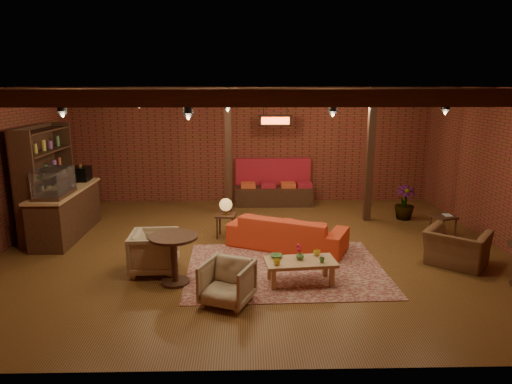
{
  "coord_description": "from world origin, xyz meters",
  "views": [
    {
      "loc": [
        -0.17,
        -8.7,
        3.24
      ],
      "look_at": [
        0.04,
        0.2,
        1.15
      ],
      "focal_mm": 32.0,
      "sensor_mm": 36.0,
      "label": 1
    }
  ],
  "objects_px": {
    "side_table_lamp": "(226,208)",
    "armchair_right": "(457,242)",
    "armchair_b": "(227,281)",
    "coffee_table": "(300,263)",
    "plant_tall": "(407,169)",
    "round_table_left": "(174,251)",
    "armchair_a": "(154,250)",
    "side_table_book": "(444,217)",
    "sofa": "(287,232)"
  },
  "relations": [
    {
      "from": "side_table_lamp",
      "to": "armchair_right",
      "type": "xyz_separation_m",
      "value": [
        4.3,
        -1.68,
        -0.21
      ]
    },
    {
      "from": "armchair_b",
      "to": "coffee_table",
      "type": "bearing_deg",
      "value": 53.13
    },
    {
      "from": "plant_tall",
      "to": "round_table_left",
      "type": "bearing_deg",
      "value": -144.56
    },
    {
      "from": "armchair_a",
      "to": "armchair_right",
      "type": "height_order",
      "value": "armchair_right"
    },
    {
      "from": "round_table_left",
      "to": "armchair_a",
      "type": "distance_m",
      "value": 0.66
    },
    {
      "from": "armchair_right",
      "to": "side_table_lamp",
      "type": "bearing_deg",
      "value": 18.16
    },
    {
      "from": "round_table_left",
      "to": "side_table_book",
      "type": "bearing_deg",
      "value": 21.97
    },
    {
      "from": "armchair_b",
      "to": "plant_tall",
      "type": "height_order",
      "value": "plant_tall"
    },
    {
      "from": "sofa",
      "to": "round_table_left",
      "type": "distance_m",
      "value": 2.64
    },
    {
      "from": "sofa",
      "to": "armchair_b",
      "type": "height_order",
      "value": "armchair_b"
    },
    {
      "from": "armchair_b",
      "to": "plant_tall",
      "type": "xyz_separation_m",
      "value": [
        4.2,
        4.37,
        0.9
      ]
    },
    {
      "from": "side_table_lamp",
      "to": "armchair_a",
      "type": "height_order",
      "value": "side_table_lamp"
    },
    {
      "from": "armchair_b",
      "to": "plant_tall",
      "type": "relative_size",
      "value": 0.29
    },
    {
      "from": "sofa",
      "to": "armchair_right",
      "type": "relative_size",
      "value": 2.28
    },
    {
      "from": "armchair_a",
      "to": "side_table_book",
      "type": "xyz_separation_m",
      "value": [
        5.88,
        1.71,
        0.05
      ]
    },
    {
      "from": "side_table_lamp",
      "to": "side_table_book",
      "type": "relative_size",
      "value": 1.52
    },
    {
      "from": "armchair_a",
      "to": "side_table_lamp",
      "type": "bearing_deg",
      "value": -34.21
    },
    {
      "from": "armchair_right",
      "to": "plant_tall",
      "type": "distance_m",
      "value": 3.07
    },
    {
      "from": "round_table_left",
      "to": "coffee_table",
      "type": "bearing_deg",
      "value": -1.06
    },
    {
      "from": "side_table_book",
      "to": "side_table_lamp",
      "type": "bearing_deg",
      "value": 178.02
    },
    {
      "from": "sofa",
      "to": "round_table_left",
      "type": "height_order",
      "value": "round_table_left"
    },
    {
      "from": "round_table_left",
      "to": "side_table_book",
      "type": "height_order",
      "value": "round_table_left"
    },
    {
      "from": "side_table_lamp",
      "to": "round_table_left",
      "type": "height_order",
      "value": "side_table_lamp"
    },
    {
      "from": "round_table_left",
      "to": "armchair_right",
      "type": "distance_m",
      "value": 5.1
    },
    {
      "from": "coffee_table",
      "to": "side_table_book",
      "type": "distance_m",
      "value": 4.05
    },
    {
      "from": "side_table_lamp",
      "to": "armchair_a",
      "type": "bearing_deg",
      "value": -122.27
    },
    {
      "from": "side_table_book",
      "to": "armchair_right",
      "type": "bearing_deg",
      "value": -104.67
    },
    {
      "from": "sofa",
      "to": "coffee_table",
      "type": "bearing_deg",
      "value": 116.21
    },
    {
      "from": "coffee_table",
      "to": "armchair_b",
      "type": "bearing_deg",
      "value": -149.53
    },
    {
      "from": "round_table_left",
      "to": "armchair_b",
      "type": "xyz_separation_m",
      "value": [
        0.9,
        -0.73,
        -0.2
      ]
    },
    {
      "from": "sofa",
      "to": "side_table_book",
      "type": "bearing_deg",
      "value": -146.52
    },
    {
      "from": "side_table_lamp",
      "to": "armchair_a",
      "type": "xyz_separation_m",
      "value": [
        -1.19,
        -1.88,
        -0.25
      ]
    },
    {
      "from": "armchair_right",
      "to": "armchair_b",
      "type": "bearing_deg",
      "value": 58.32
    },
    {
      "from": "sofa",
      "to": "coffee_table",
      "type": "distance_m",
      "value": 1.7
    },
    {
      "from": "armchair_b",
      "to": "side_table_book",
      "type": "distance_m",
      "value": 5.42
    },
    {
      "from": "side_table_lamp",
      "to": "armchair_right",
      "type": "height_order",
      "value": "armchair_right"
    },
    {
      "from": "armchair_a",
      "to": "plant_tall",
      "type": "distance_m",
      "value": 6.42
    },
    {
      "from": "sofa",
      "to": "armchair_b",
      "type": "bearing_deg",
      "value": 89.28
    },
    {
      "from": "armchair_b",
      "to": "side_table_lamp",
      "type": "bearing_deg",
      "value": 115.29
    },
    {
      "from": "sofa",
      "to": "plant_tall",
      "type": "relative_size",
      "value": 0.93
    },
    {
      "from": "side_table_book",
      "to": "armchair_b",
      "type": "bearing_deg",
      "value": -147.21
    },
    {
      "from": "side_table_lamp",
      "to": "round_table_left",
      "type": "xyz_separation_m",
      "value": [
        -0.76,
        -2.36,
        -0.1
      ]
    },
    {
      "from": "sofa",
      "to": "side_table_lamp",
      "type": "distance_m",
      "value": 1.49
    },
    {
      "from": "coffee_table",
      "to": "armchair_right",
      "type": "height_order",
      "value": "armchair_right"
    },
    {
      "from": "armchair_b",
      "to": "side_table_book",
      "type": "xyz_separation_m",
      "value": [
        4.55,
        2.93,
        0.1
      ]
    },
    {
      "from": "coffee_table",
      "to": "sofa",
      "type": "bearing_deg",
      "value": 91.67
    },
    {
      "from": "side_table_lamp",
      "to": "side_table_book",
      "type": "bearing_deg",
      "value": -1.98
    },
    {
      "from": "sofa",
      "to": "plant_tall",
      "type": "bearing_deg",
      "value": -122.77
    },
    {
      "from": "coffee_table",
      "to": "side_table_book",
      "type": "bearing_deg",
      "value": 33.57
    },
    {
      "from": "armchair_right",
      "to": "sofa",
      "type": "bearing_deg",
      "value": 21.55
    }
  ]
}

